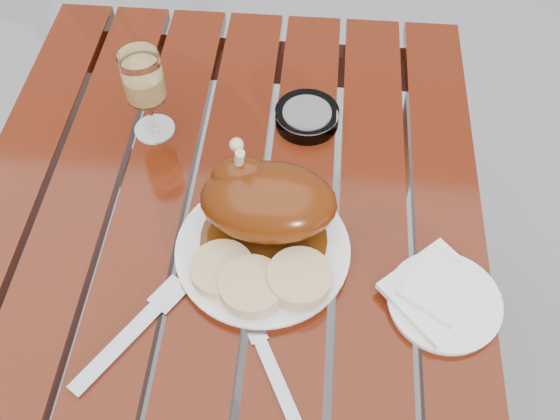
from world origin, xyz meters
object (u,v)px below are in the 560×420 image
at_px(ashtray, 307,117).
at_px(side_plate, 444,302).
at_px(table, 229,370).
at_px(wine_glass, 147,95).
at_px(dinner_plate, 263,251).

bearing_deg(ashtray, side_plate, -57.70).
bearing_deg(table, ashtray, 69.04).
distance_m(wine_glass, side_plate, 0.56).
xyz_separation_m(table, dinner_plate, (0.07, 0.04, 0.38)).
distance_m(dinner_plate, wine_glass, 0.32).
height_order(table, dinner_plate, dinner_plate).
xyz_separation_m(table, side_plate, (0.33, -0.03, 0.38)).
relative_size(wine_glass, side_plate, 1.01).
height_order(table, side_plate, side_plate).
bearing_deg(dinner_plate, wine_glass, 132.00).
distance_m(table, dinner_plate, 0.39).
bearing_deg(side_plate, ashtray, 122.30).
xyz_separation_m(wine_glass, side_plate, (0.47, -0.29, -0.07)).
bearing_deg(side_plate, dinner_plate, 166.79).
bearing_deg(dinner_plate, table, -153.28).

